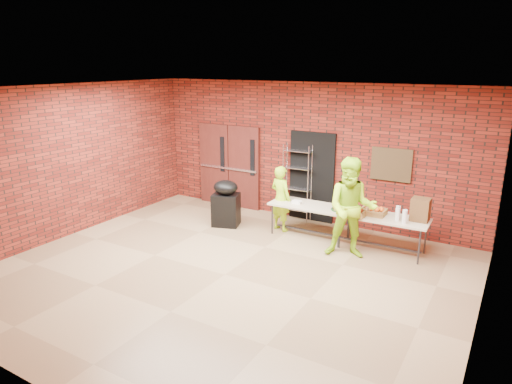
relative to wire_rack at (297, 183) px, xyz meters
The scene contains 19 objects.
room 3.40m from the wire_rack, 86.40° to the right, with size 8.08×7.08×3.28m.
double_doors 2.00m from the wire_rack, behind, with size 1.78×0.12×2.10m.
dark_doorway 0.37m from the wire_rack, 24.36° to the left, with size 1.10×0.06×2.10m, color black.
bronze_plaque 2.21m from the wire_rack, ahead, with size 0.85×0.04×0.70m, color #41311A.
wire_rack is the anchor object (origin of this frame).
table_left 1.14m from the wire_rack, 49.39° to the right, with size 1.72×0.72×0.70m.
table_right 2.44m from the wire_rack, 20.35° to the right, with size 1.75×0.76×0.71m.
basket_bananas 1.76m from the wire_rack, 28.97° to the right, with size 0.43×0.33×0.13m.
basket_oranges 2.22m from the wire_rack, 21.60° to the right, with size 0.48×0.37×0.15m.
basket_apples 2.03m from the wire_rack, 31.03° to the right, with size 0.48×0.38×0.15m.
muffin_tray 1.65m from the wire_rack, 30.74° to the right, with size 0.42×0.42×0.10m.
napkin_box 1.01m from the wire_rack, 64.09° to the right, with size 0.19×0.13×0.06m, color white.
coffee_dispenser 3.02m from the wire_rack, 13.86° to the right, with size 0.34×0.30×0.44m, color brown.
cup_stack_front 2.74m from the wire_rack, 20.48° to the right, with size 0.08×0.08×0.25m, color white.
cup_stack_mid 2.92m from the wire_rack, 20.99° to the right, with size 0.09×0.09×0.27m, color white.
cup_stack_back 2.67m from the wire_rack, 17.75° to the right, with size 0.08×0.08×0.25m, color white.
covered_grill 1.74m from the wire_rack, 135.43° to the right, with size 0.71×0.65×1.06m.
volunteer_woman 0.84m from the wire_rack, 89.84° to the right, with size 0.53×0.35×1.46m, color #9DD918.
volunteer_man 2.31m from the wire_rack, 38.07° to the right, with size 0.94×0.74×1.94m, color #9DD918.
Camera 1 is at (4.22, -6.05, 3.63)m, focal length 32.00 mm.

